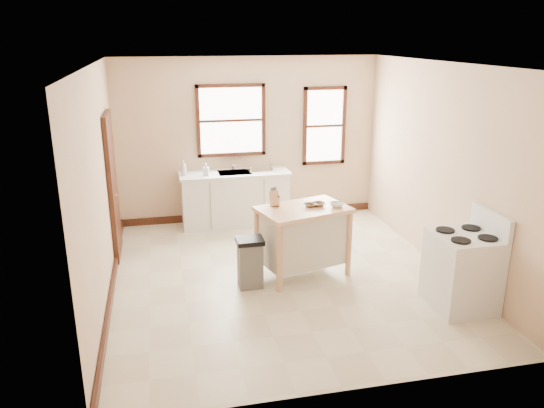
{
  "coord_description": "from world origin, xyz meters",
  "views": [
    {
      "loc": [
        -1.53,
        -6.39,
        3.15
      ],
      "look_at": [
        -0.05,
        0.4,
        0.91
      ],
      "focal_mm": 35.0,
      "sensor_mm": 36.0,
      "label": 1
    }
  ],
  "objects_px": {
    "gas_stove": "(463,260)",
    "dish_rack": "(260,168)",
    "bowl_c": "(337,205)",
    "bowl_a": "(310,205)",
    "trash_bin": "(250,263)",
    "kitchen_island": "(303,241)",
    "knife_block": "(274,199)",
    "soap_bottle_b": "(206,169)",
    "pepper_grinder": "(278,201)",
    "soap_bottle_a": "(184,168)",
    "bowl_b": "(318,204)"
  },
  "relations": [
    {
      "from": "dish_rack",
      "to": "bowl_c",
      "type": "height_order",
      "value": "dish_rack"
    },
    {
      "from": "bowl_a",
      "to": "dish_rack",
      "type": "bearing_deg",
      "value": 96.46
    },
    {
      "from": "dish_rack",
      "to": "kitchen_island",
      "type": "bearing_deg",
      "value": -98.62
    },
    {
      "from": "bowl_c",
      "to": "trash_bin",
      "type": "relative_size",
      "value": 0.27
    },
    {
      "from": "soap_bottle_a",
      "to": "kitchen_island",
      "type": "bearing_deg",
      "value": -51.14
    },
    {
      "from": "soap_bottle_a",
      "to": "trash_bin",
      "type": "height_order",
      "value": "soap_bottle_a"
    },
    {
      "from": "trash_bin",
      "to": "bowl_b",
      "type": "bearing_deg",
      "value": 15.21
    },
    {
      "from": "bowl_c",
      "to": "gas_stove",
      "type": "distance_m",
      "value": 1.73
    },
    {
      "from": "kitchen_island",
      "to": "knife_block",
      "type": "bearing_deg",
      "value": 140.6
    },
    {
      "from": "bowl_c",
      "to": "trash_bin",
      "type": "xyz_separation_m",
      "value": [
        -1.21,
        -0.17,
        -0.65
      ]
    },
    {
      "from": "trash_bin",
      "to": "dish_rack",
      "type": "bearing_deg",
      "value": 75.77
    },
    {
      "from": "knife_block",
      "to": "bowl_b",
      "type": "relative_size",
      "value": 1.12
    },
    {
      "from": "dish_rack",
      "to": "soap_bottle_a",
      "type": "bearing_deg",
      "value": 169.63
    },
    {
      "from": "soap_bottle_a",
      "to": "bowl_c",
      "type": "distance_m",
      "value": 2.92
    },
    {
      "from": "soap_bottle_a",
      "to": "trash_bin",
      "type": "bearing_deg",
      "value": -69.02
    },
    {
      "from": "bowl_c",
      "to": "bowl_a",
      "type": "bearing_deg",
      "value": 165.69
    },
    {
      "from": "soap_bottle_b",
      "to": "kitchen_island",
      "type": "height_order",
      "value": "soap_bottle_b"
    },
    {
      "from": "bowl_b",
      "to": "bowl_c",
      "type": "xyz_separation_m",
      "value": [
        0.23,
        -0.1,
        0.01
      ]
    },
    {
      "from": "dish_rack",
      "to": "kitchen_island",
      "type": "height_order",
      "value": "dish_rack"
    },
    {
      "from": "dish_rack",
      "to": "bowl_c",
      "type": "xyz_separation_m",
      "value": [
        0.59,
        -2.27,
        0.01
      ]
    },
    {
      "from": "knife_block",
      "to": "gas_stove",
      "type": "distance_m",
      "value": 2.48
    },
    {
      "from": "soap_bottle_a",
      "to": "bowl_c",
      "type": "height_order",
      "value": "soap_bottle_a"
    },
    {
      "from": "kitchen_island",
      "to": "knife_block",
      "type": "relative_size",
      "value": 5.83
    },
    {
      "from": "soap_bottle_a",
      "to": "kitchen_island",
      "type": "xyz_separation_m",
      "value": [
        1.44,
        -2.17,
        -0.57
      ]
    },
    {
      "from": "soap_bottle_b",
      "to": "bowl_a",
      "type": "distance_m",
      "value": 2.38
    },
    {
      "from": "bowl_b",
      "to": "kitchen_island",
      "type": "bearing_deg",
      "value": -170.07
    },
    {
      "from": "bowl_a",
      "to": "trash_bin",
      "type": "relative_size",
      "value": 0.25
    },
    {
      "from": "bowl_a",
      "to": "soap_bottle_b",
      "type": "bearing_deg",
      "value": 119.76
    },
    {
      "from": "pepper_grinder",
      "to": "bowl_a",
      "type": "relative_size",
      "value": 0.91
    },
    {
      "from": "knife_block",
      "to": "gas_stove",
      "type": "bearing_deg",
      "value": -44.31
    },
    {
      "from": "dish_rack",
      "to": "gas_stove",
      "type": "relative_size",
      "value": 0.34
    },
    {
      "from": "soap_bottle_a",
      "to": "bowl_b",
      "type": "height_order",
      "value": "soap_bottle_a"
    },
    {
      "from": "dish_rack",
      "to": "bowl_a",
      "type": "xyz_separation_m",
      "value": [
        0.25,
        -2.18,
        0.0
      ]
    },
    {
      "from": "gas_stove",
      "to": "dish_rack",
      "type": "bearing_deg",
      "value": 116.68
    },
    {
      "from": "pepper_grinder",
      "to": "bowl_c",
      "type": "bearing_deg",
      "value": -14.59
    },
    {
      "from": "pepper_grinder",
      "to": "bowl_a",
      "type": "xyz_separation_m",
      "value": [
        0.42,
        -0.11,
        -0.05
      ]
    },
    {
      "from": "soap_bottle_a",
      "to": "bowl_a",
      "type": "height_order",
      "value": "soap_bottle_a"
    },
    {
      "from": "bowl_a",
      "to": "bowl_b",
      "type": "height_order",
      "value": "bowl_b"
    },
    {
      "from": "trash_bin",
      "to": "gas_stove",
      "type": "height_order",
      "value": "gas_stove"
    },
    {
      "from": "pepper_grinder",
      "to": "gas_stove",
      "type": "height_order",
      "value": "gas_stove"
    },
    {
      "from": "soap_bottle_a",
      "to": "pepper_grinder",
      "type": "distance_m",
      "value": 2.32
    },
    {
      "from": "dish_rack",
      "to": "trash_bin",
      "type": "height_order",
      "value": "dish_rack"
    },
    {
      "from": "pepper_grinder",
      "to": "bowl_a",
      "type": "distance_m",
      "value": 0.44
    },
    {
      "from": "knife_block",
      "to": "trash_bin",
      "type": "height_order",
      "value": "knife_block"
    },
    {
      "from": "pepper_grinder",
      "to": "kitchen_island",
      "type": "bearing_deg",
      "value": -23.81
    },
    {
      "from": "pepper_grinder",
      "to": "gas_stove",
      "type": "bearing_deg",
      "value": -36.35
    },
    {
      "from": "soap_bottle_b",
      "to": "trash_bin",
      "type": "bearing_deg",
      "value": -66.77
    },
    {
      "from": "dish_rack",
      "to": "bowl_a",
      "type": "distance_m",
      "value": 2.2
    },
    {
      "from": "knife_block",
      "to": "gas_stove",
      "type": "xyz_separation_m",
      "value": [
        1.97,
        -1.43,
        -0.46
      ]
    },
    {
      "from": "gas_stove",
      "to": "kitchen_island",
      "type": "bearing_deg",
      "value": 141.56
    }
  ]
}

